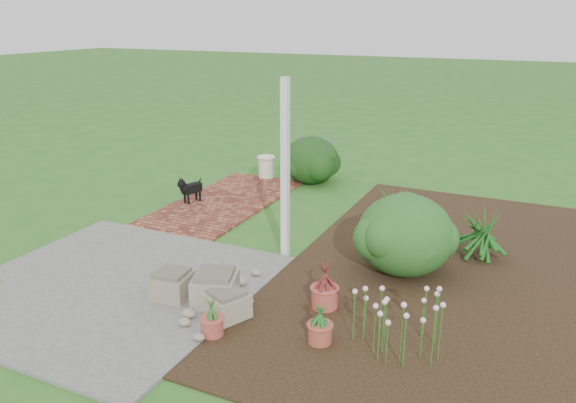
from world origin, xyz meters
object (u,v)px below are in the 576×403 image
at_px(stone_trough_near, 172,285).
at_px(cream_ceramic_urn, 266,167).
at_px(evergreen_shrub, 405,233).
at_px(black_dog, 190,188).

bearing_deg(stone_trough_near, cream_ceramic_urn, 105.10).
bearing_deg(evergreen_shrub, stone_trough_near, -140.43).
relative_size(black_dog, evergreen_shrub, 0.41).
height_order(black_dog, cream_ceramic_urn, black_dog).
height_order(cream_ceramic_urn, evergreen_shrub, evergreen_shrub).
xyz_separation_m(stone_trough_near, black_dog, (-1.86, 3.07, 0.13)).
bearing_deg(evergreen_shrub, black_dog, 164.62).
height_order(stone_trough_near, cream_ceramic_urn, cream_ceramic_urn).
height_order(stone_trough_near, black_dog, black_dog).
relative_size(stone_trough_near, black_dog, 0.84).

